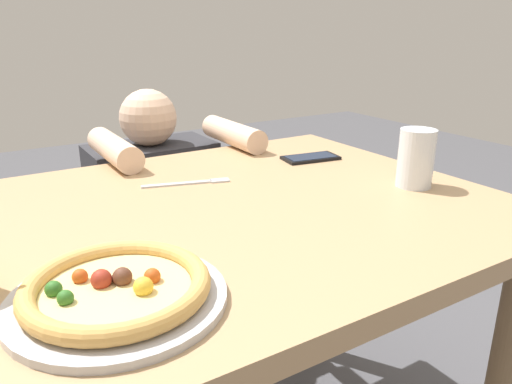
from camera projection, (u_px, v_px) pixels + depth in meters
name	position (u px, v px, depth m)	size (l,w,h in m)	color
dining_table	(217.00, 260.00, 1.02)	(1.17, 0.88, 0.75)	tan
pizza_near	(117.00, 290.00, 0.64)	(0.29, 0.29, 0.04)	#B7B7BC
water_cup_clear	(416.00, 158.00, 1.09)	(0.08, 0.08, 0.13)	silver
fork	(191.00, 183.00, 1.13)	(0.20, 0.07, 0.00)	silver
cell_phone	(311.00, 158.00, 1.33)	(0.16, 0.10, 0.01)	black
diner_seated	(158.00, 238.00, 1.69)	(0.43, 0.53, 0.91)	#333847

